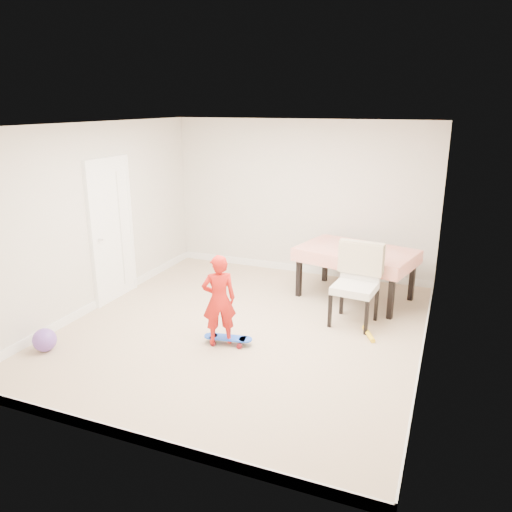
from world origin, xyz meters
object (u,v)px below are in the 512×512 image
at_px(dining_table, 355,274).
at_px(balloon, 45,340).
at_px(skateboard, 228,340).
at_px(child, 219,302).
at_px(dining_chair, 355,286).

relative_size(dining_table, balloon, 5.87).
relative_size(skateboard, balloon, 2.17).
relative_size(skateboard, child, 0.54).
bearing_deg(dining_chair, dining_table, 105.94).
distance_m(dining_chair, child, 1.85).
distance_m(dining_chair, balloon, 3.92).
distance_m(dining_table, skateboard, 2.41).
relative_size(dining_table, child, 1.47).
xyz_separation_m(dining_chair, skateboard, (-1.31, -1.16, -0.50)).
bearing_deg(skateboard, balloon, -162.91).
bearing_deg(balloon, dining_chair, 33.12).
bearing_deg(child, dining_table, -152.31).
xyz_separation_m(dining_table, skateboard, (-1.14, -2.09, -0.34)).
height_order(dining_chair, balloon, dining_chair).
bearing_deg(dining_table, balloon, -121.49).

